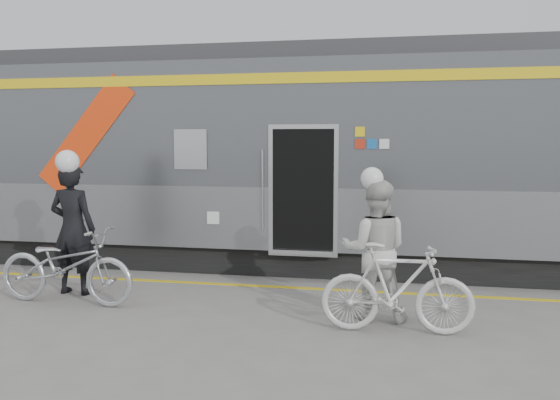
% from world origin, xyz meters
% --- Properties ---
extents(ground, '(90.00, 90.00, 0.00)m').
position_xyz_m(ground, '(0.00, 0.00, 0.00)').
color(ground, slate).
rests_on(ground, ground).
extents(train, '(24.00, 3.17, 4.10)m').
position_xyz_m(train, '(-1.99, 4.19, 2.05)').
color(train, black).
rests_on(train, ground).
extents(safety_strip, '(24.00, 0.12, 0.01)m').
position_xyz_m(safety_strip, '(0.00, 2.15, 0.00)').
color(safety_strip, yellow).
rests_on(safety_strip, ground).
extents(man, '(0.78, 0.53, 2.06)m').
position_xyz_m(man, '(-3.18, 1.12, 1.03)').
color(man, black).
rests_on(man, ground).
extents(bicycle_left, '(2.20, 0.86, 1.14)m').
position_xyz_m(bicycle_left, '(-2.98, 0.57, 0.57)').
color(bicycle_left, '#B9BDC1').
rests_on(bicycle_left, ground).
extents(woman, '(0.94, 0.74, 1.88)m').
position_xyz_m(woman, '(1.51, 0.70, 0.94)').
color(woman, silver).
rests_on(woman, ground).
extents(bicycle_right, '(1.92, 0.60, 1.14)m').
position_xyz_m(bicycle_right, '(1.81, 0.15, 0.57)').
color(bicycle_right, silver).
rests_on(bicycle_right, ground).
extents(helmet_man, '(0.36, 0.36, 0.36)m').
position_xyz_m(helmet_man, '(-3.18, 1.12, 2.24)').
color(helmet_man, white).
rests_on(helmet_man, man).
extents(helmet_woman, '(0.30, 0.30, 0.30)m').
position_xyz_m(helmet_woman, '(1.51, 0.70, 2.03)').
color(helmet_woman, white).
rests_on(helmet_woman, woman).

